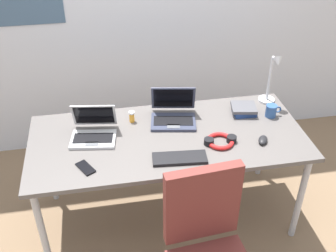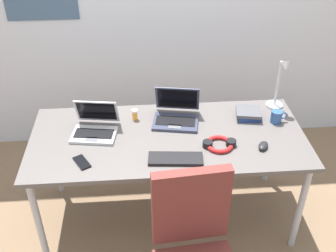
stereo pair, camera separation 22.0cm
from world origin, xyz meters
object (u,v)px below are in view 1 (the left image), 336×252
Objects in this scene: coffee_mug at (271,111)px; desk_lamp at (272,79)px; external_keyboard at (180,158)px; computer_mouse at (263,140)px; pill_bottle at (132,116)px; book_stack at (244,110)px; laptop_far_corner at (173,114)px; laptop_near_lamp at (94,132)px; headphones at (220,141)px; cell_phone at (85,168)px.

desk_lamp is at bearing 74.10° from coffee_mug.
desk_lamp reaches higher than external_keyboard.
external_keyboard is 0.56m from computer_mouse.
pill_bottle is 0.79m from book_stack.
laptop_far_corner is 0.56m from laptop_near_lamp.
desk_lamp reaches higher than headphones.
pill_bottle is 0.97m from coffee_mug.
desk_lamp is 1.44m from cell_phone.
laptop_far_corner reaches higher than coffee_mug.
desk_lamp reaches higher than computer_mouse.
computer_mouse reaches higher than external_keyboard.
computer_mouse is 0.27m from headphones.
laptop_far_corner is 1.05× the size of external_keyboard.
computer_mouse is 1.22× the size of pill_bottle.
laptop_near_lamp is 4.06× the size of pill_bottle.
cell_phone is (-1.12, -0.06, -0.01)m from computer_mouse.
computer_mouse is (0.56, 0.08, 0.01)m from external_keyboard.
external_keyboard is (0.50, -0.33, -0.03)m from laptop_near_lamp.
headphones is 2.71× the size of pill_bottle.
book_stack reaches higher than external_keyboard.
cell_phone is (-1.34, -0.51, -0.19)m from desk_lamp.
computer_mouse is 0.85× the size of coffee_mug.
pill_bottle is at bearing 173.58° from laptop_far_corner.
coffee_mug reaches higher than book_stack.
external_keyboard is at bearing -31.58° from cell_phone.
laptop_far_corner is at bearing 178.90° from book_stack.
coffee_mug is at bearing -105.90° from desk_lamp.
computer_mouse is at bearing -88.34° from book_stack.
pill_bottle is at bearing 176.99° from book_stack.
cell_phone is 1.20× the size of coffee_mug.
laptop_far_corner is at bearing 89.41° from external_keyboard.
cell_phone is 1.33m from coffee_mug.
headphones is at bearing -151.37° from coffee_mug.
computer_mouse is at bearing -120.67° from coffee_mug.
external_keyboard is 2.92× the size of coffee_mug.
laptop_near_lamp is (-0.55, -0.11, -0.00)m from laptop_far_corner.
laptop_near_lamp is 1.09m from computer_mouse.
pill_bottle reaches higher than headphones.
coffee_mug reaches higher than external_keyboard.
external_keyboard is at bearing -153.84° from coffee_mug.
cell_phone is at bearing -173.28° from headphones.
book_stack is at bearing 121.74° from computer_mouse.
coffee_mug is at bearing 1.45° from laptop_near_lamp.
coffee_mug is at bearing 89.41° from computer_mouse.
desk_lamp is 4.17× the size of computer_mouse.
laptop_near_lamp is at bearing -163.07° from computer_mouse.
desk_lamp reaches higher than laptop_far_corner.
laptop_near_lamp is at bearing -171.06° from desk_lamp.
external_keyboard is 2.43× the size of cell_phone.
headphones is (-0.27, 0.04, -0.00)m from computer_mouse.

